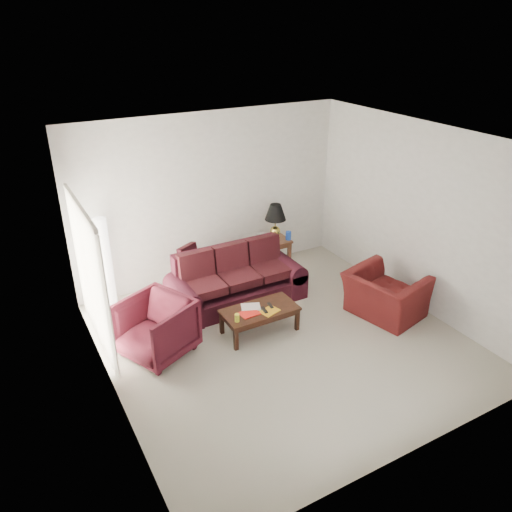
{
  "coord_description": "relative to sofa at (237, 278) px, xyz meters",
  "views": [
    {
      "loc": [
        -3.36,
        -5.21,
        4.42
      ],
      "look_at": [
        0.0,
        0.85,
        1.05
      ],
      "focal_mm": 35.0,
      "sensor_mm": 36.0,
      "label": 1
    }
  ],
  "objects": [
    {
      "name": "floor_lamp",
      "position": [
        -1.92,
        0.88,
        0.34
      ],
      "size": [
        0.33,
        0.33,
        1.61
      ],
      "primitive_type": null,
      "rotation": [
        0.0,
        0.0,
        0.34
      ],
      "color": "silver",
      "rests_on": "ground"
    },
    {
      "name": "table_lamp",
      "position": [
        1.26,
        0.87,
        0.47
      ],
      "size": [
        0.51,
        0.51,
        0.67
      ],
      "primitive_type": null,
      "rotation": [
        0.0,
        0.0,
        0.34
      ],
      "color": "#AD9236",
      "rests_on": "end_table"
    },
    {
      "name": "picture_frame",
      "position": [
        1.04,
        1.0,
        0.22
      ],
      "size": [
        0.2,
        0.21,
        0.06
      ],
      "primitive_type": "cube",
      "rotation": [
        1.36,
        0.0,
        0.48
      ],
      "color": "silver",
      "rests_on": "end_table"
    },
    {
      "name": "yellow_glass",
      "position": [
        -0.54,
        -1.07,
        0.0
      ],
      "size": [
        0.09,
        0.09,
        0.12
      ],
      "primitive_type": "cylinder",
      "rotation": [
        0.0,
        0.0,
        -0.39
      ],
      "color": "yellow",
      "rests_on": "coffee_table"
    },
    {
      "name": "armchair_right",
      "position": [
        1.91,
        -1.49,
        -0.09
      ],
      "size": [
        1.22,
        1.33,
        0.74
      ],
      "primitive_type": "imported",
      "rotation": [
        0.0,
        0.0,
        1.8
      ],
      "color": "#440F10",
      "rests_on": "ground"
    },
    {
      "name": "remote_a",
      "position": [
        -0.06,
        -1.03,
        -0.03
      ],
      "size": [
        0.07,
        0.18,
        0.02
      ],
      "primitive_type": "cube",
      "rotation": [
        0.0,
        0.0,
        -0.11
      ],
      "color": "black",
      "rests_on": "coffee_table"
    },
    {
      "name": "clock",
      "position": [
        1.02,
        0.7,
        0.2
      ],
      "size": [
        0.13,
        0.06,
        0.13
      ],
      "primitive_type": "cube",
      "rotation": [
        0.0,
        0.0,
        0.11
      ],
      "color": "#BBBABF",
      "rests_on": "end_table"
    },
    {
      "name": "coffee_table",
      "position": [
        -0.09,
        -0.94,
        -0.26
      ],
      "size": [
        1.27,
        0.89,
        0.4
      ],
      "primitive_type": null,
      "rotation": [
        0.0,
        0.0,
        0.3
      ],
      "color": "black",
      "rests_on": "ground"
    },
    {
      "name": "blue_canister",
      "position": [
        1.43,
        0.66,
        0.22
      ],
      "size": [
        0.13,
        0.13,
        0.16
      ],
      "primitive_type": "cylinder",
      "rotation": [
        0.0,
        0.0,
        0.34
      ],
      "color": "#1A42A9",
      "rests_on": "end_table"
    },
    {
      "name": "end_table",
      "position": [
        1.2,
        0.83,
        -0.16
      ],
      "size": [
        0.57,
        0.57,
        0.6
      ],
      "primitive_type": null,
      "rotation": [
        0.0,
        0.0,
        -0.04
      ],
      "color": "#532D1C",
      "rests_on": "ground"
    },
    {
      "name": "floor",
      "position": [
        0.11,
        -1.32,
        -0.46
      ],
      "size": [
        5.0,
        5.0,
        0.0
      ],
      "primitive_type": "plane",
      "color": "#B8B29D",
      "rests_on": "ground"
    },
    {
      "name": "magazine_orange",
      "position": [
        0.01,
        -1.07,
        -0.05
      ],
      "size": [
        0.32,
        0.28,
        0.02
      ],
      "primitive_type": "cube",
      "rotation": [
        0.0,
        0.0,
        0.29
      ],
      "color": "gold",
      "rests_on": "coffee_table"
    },
    {
      "name": "throw_pillow",
      "position": [
        -0.56,
        0.71,
        0.24
      ],
      "size": [
        0.43,
        0.34,
        0.4
      ],
      "primitive_type": "cube",
      "rotation": [
        -0.21,
        0.0,
        0.48
      ],
      "color": "black",
      "rests_on": "sofa"
    },
    {
      "name": "sofa",
      "position": [
        0.0,
        0.0,
        0.0
      ],
      "size": [
        2.34,
        1.16,
        0.93
      ],
      "primitive_type": null,
      "rotation": [
        0.0,
        0.0,
        0.08
      ],
      "color": "black",
      "rests_on": "ground"
    },
    {
      "name": "blinds",
      "position": [
        -2.31,
        -0.02,
        0.62
      ],
      "size": [
        0.1,
        2.0,
        2.16
      ],
      "primitive_type": "cube",
      "color": "silver",
      "rests_on": "ground"
    },
    {
      "name": "armchair_left",
      "position": [
        -1.64,
        -0.7,
        -0.04
      ],
      "size": [
        1.24,
        1.22,
        0.85
      ],
      "primitive_type": "imported",
      "rotation": [
        0.0,
        0.0,
        -1.14
      ],
      "color": "#3D0E18",
      "rests_on": "ground"
    },
    {
      "name": "magazine_red",
      "position": [
        -0.29,
        -0.98,
        -0.05
      ],
      "size": [
        0.29,
        0.22,
        0.02
      ],
      "primitive_type": "cube",
      "rotation": [
        0.0,
        0.0,
        0.05
      ],
      "color": "red",
      "rests_on": "coffee_table"
    },
    {
      "name": "remote_b",
      "position": [
        0.08,
        -0.96,
        -0.03
      ],
      "size": [
        0.06,
        0.16,
        0.02
      ],
      "primitive_type": "cube",
      "rotation": [
        0.0,
        0.0,
        -0.12
      ],
      "color": "black",
      "rests_on": "coffee_table"
    },
    {
      "name": "magazine_white",
      "position": [
        -0.19,
        -0.83,
        -0.05
      ],
      "size": [
        0.35,
        0.31,
        0.02
      ],
      "primitive_type": "cube",
      "rotation": [
        0.0,
        0.0,
        -0.38
      ],
      "color": "white",
      "rests_on": "coffee_table"
    }
  ]
}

